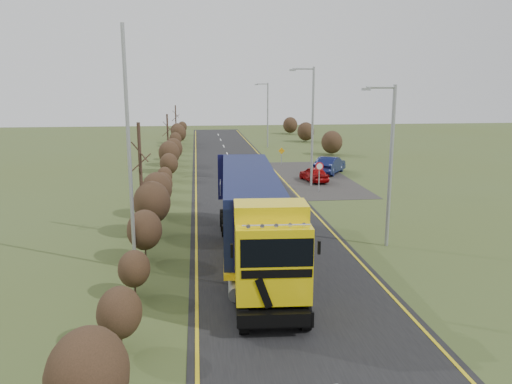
{
  "coord_description": "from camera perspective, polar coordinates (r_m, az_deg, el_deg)",
  "views": [
    {
      "loc": [
        -3.56,
        -22.17,
        7.87
      ],
      "look_at": [
        -0.42,
        4.08,
        2.24
      ],
      "focal_mm": 35.0,
      "sensor_mm": 36.0,
      "label": 1
    }
  ],
  "objects": [
    {
      "name": "car_red_hatchback",
      "position": [
        42.08,
        6.63,
        2.04
      ],
      "size": [
        2.08,
        3.87,
        1.25
      ],
      "primitive_type": "imported",
      "rotation": [
        0.0,
        0.0,
        3.31
      ],
      "color": "#8E0708",
      "rests_on": "ground"
    },
    {
      "name": "streetlight_far",
      "position": [
        65.15,
        1.26,
        9.09
      ],
      "size": [
        1.77,
        0.18,
        8.26
      ],
      "color": "#949799",
      "rests_on": "ground"
    },
    {
      "name": "lorry",
      "position": [
        22.36,
        -0.47,
        -2.35
      ],
      "size": [
        3.1,
        14.77,
        4.09
      ],
      "rotation": [
        0.0,
        0.0,
        -0.06
      ],
      "color": "black",
      "rests_on": "ground"
    },
    {
      "name": "left_pole",
      "position": [
        21.55,
        -14.31,
        4.45
      ],
      "size": [
        0.16,
        0.16,
        10.33
      ],
      "primitive_type": "cylinder",
      "color": "#949799",
      "rests_on": "ground"
    },
    {
      "name": "speed_sign",
      "position": [
        37.98,
        7.25,
        2.38
      ],
      "size": [
        0.62,
        0.1,
        2.25
      ],
      "color": "#949799",
      "rests_on": "ground"
    },
    {
      "name": "road",
      "position": [
        33.31,
        -0.49,
        -1.62
      ],
      "size": [
        8.0,
        120.0,
        0.02
      ],
      "primitive_type": "cube",
      "color": "black",
      "rests_on": "ground"
    },
    {
      "name": "lane_markings",
      "position": [
        33.01,
        -0.43,
        -1.71
      ],
      "size": [
        7.52,
        116.0,
        0.01
      ],
      "color": "gold",
      "rests_on": "road"
    },
    {
      "name": "car_blue_sedan",
      "position": [
        46.11,
        8.45,
        3.06
      ],
      "size": [
        3.95,
        4.93,
        1.57
      ],
      "primitive_type": "imported",
      "rotation": [
        0.0,
        0.0,
        2.58
      ],
      "color": "#0A1038",
      "rests_on": "ground"
    },
    {
      "name": "streetlight_near",
      "position": [
        25.08,
        14.99,
        3.54
      ],
      "size": [
        1.7,
        0.18,
        7.94
      ],
      "color": "#949799",
      "rests_on": "ground"
    },
    {
      "name": "ground",
      "position": [
        23.8,
        2.19,
        -7.29
      ],
      "size": [
        160.0,
        160.0,
        0.0
      ],
      "primitive_type": "plane",
      "color": "#414E21",
      "rests_on": "ground"
    },
    {
      "name": "hedgerow",
      "position": [
        30.81,
        -11.21,
        0.09
      ],
      "size": [
        2.24,
        102.04,
        6.05
      ],
      "color": "black",
      "rests_on": "ground"
    },
    {
      "name": "streetlight_mid",
      "position": [
        39.66,
        6.32,
        8.01
      ],
      "size": [
        1.98,
        0.19,
        9.31
      ],
      "color": "#949799",
      "rests_on": "ground"
    },
    {
      "name": "layby",
      "position": [
        44.06,
        6.5,
        1.68
      ],
      "size": [
        6.0,
        18.0,
        0.02
      ],
      "primitive_type": "cube",
      "color": "#282624",
      "rests_on": "ground"
    },
    {
      "name": "warning_board",
      "position": [
        50.83,
        2.93,
        4.31
      ],
      "size": [
        0.67,
        0.11,
        1.76
      ],
      "color": "#949799",
      "rests_on": "ground"
    }
  ]
}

